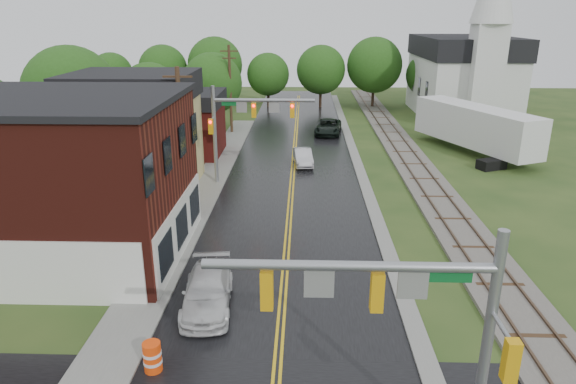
{
  "coord_description": "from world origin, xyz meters",
  "views": [
    {
      "loc": [
        0.87,
        -9.23,
        12.02
      ],
      "look_at": [
        0.09,
        15.14,
        3.5
      ],
      "focal_mm": 32.0,
      "sensor_mm": 36.0,
      "label": 1
    }
  ],
  "objects_px": {
    "tree_left_e": "(214,85)",
    "pickup_white": "(208,292)",
    "brick_building": "(39,178)",
    "construction_barrel": "(152,357)",
    "utility_pole_c": "(230,88)",
    "sedan_silver": "(303,157)",
    "traffic_signal_near": "(406,311)",
    "tree_left_b": "(73,96)",
    "traffic_signal_far": "(244,117)",
    "church": "(466,68)",
    "tree_left_c": "(151,96)",
    "suv_dark": "(328,127)",
    "utility_pole_b": "(182,136)",
    "semi_trailer": "(475,126)"
  },
  "relations": [
    {
      "from": "traffic_signal_near",
      "to": "sedan_silver",
      "type": "relative_size",
      "value": 1.83
    },
    {
      "from": "brick_building",
      "to": "utility_pole_c",
      "type": "bearing_deg",
      "value": 78.91
    },
    {
      "from": "utility_pole_c",
      "to": "construction_barrel",
      "type": "height_order",
      "value": "utility_pole_c"
    },
    {
      "from": "utility_pole_c",
      "to": "pickup_white",
      "type": "relative_size",
      "value": 1.81
    },
    {
      "from": "traffic_signal_far",
      "to": "utility_pole_c",
      "type": "bearing_deg",
      "value": 101.09
    },
    {
      "from": "brick_building",
      "to": "traffic_signal_near",
      "type": "relative_size",
      "value": 1.95
    },
    {
      "from": "tree_left_c",
      "to": "pickup_white",
      "type": "relative_size",
      "value": 1.54
    },
    {
      "from": "tree_left_b",
      "to": "tree_left_e",
      "type": "height_order",
      "value": "tree_left_b"
    },
    {
      "from": "traffic_signal_near",
      "to": "tree_left_c",
      "type": "relative_size",
      "value": 0.96
    },
    {
      "from": "traffic_signal_near",
      "to": "tree_left_b",
      "type": "height_order",
      "value": "tree_left_b"
    },
    {
      "from": "traffic_signal_near",
      "to": "utility_pole_c",
      "type": "relative_size",
      "value": 0.82
    },
    {
      "from": "traffic_signal_far",
      "to": "construction_barrel",
      "type": "distance_m",
      "value": 21.73
    },
    {
      "from": "brick_building",
      "to": "utility_pole_b",
      "type": "relative_size",
      "value": 1.59
    },
    {
      "from": "traffic_signal_far",
      "to": "construction_barrel",
      "type": "relative_size",
      "value": 6.43
    },
    {
      "from": "traffic_signal_far",
      "to": "utility_pole_c",
      "type": "height_order",
      "value": "utility_pole_c"
    },
    {
      "from": "tree_left_c",
      "to": "suv_dark",
      "type": "bearing_deg",
      "value": 12.41
    },
    {
      "from": "utility_pole_c",
      "to": "construction_barrel",
      "type": "xyz_separation_m",
      "value": [
        2.41,
        -38.26,
        -4.15
      ]
    },
    {
      "from": "tree_left_e",
      "to": "pickup_white",
      "type": "height_order",
      "value": "tree_left_e"
    },
    {
      "from": "tree_left_b",
      "to": "sedan_silver",
      "type": "distance_m",
      "value": 19.32
    },
    {
      "from": "church",
      "to": "pickup_white",
      "type": "height_order",
      "value": "church"
    },
    {
      "from": "traffic_signal_far",
      "to": "tree_left_b",
      "type": "relative_size",
      "value": 0.76
    },
    {
      "from": "church",
      "to": "tree_left_c",
      "type": "xyz_separation_m",
      "value": [
        -33.85,
        -13.84,
        -1.32
      ]
    },
    {
      "from": "church",
      "to": "tree_left_e",
      "type": "distance_m",
      "value": 29.91
    },
    {
      "from": "utility_pole_c",
      "to": "pickup_white",
      "type": "bearing_deg",
      "value": -83.96
    },
    {
      "from": "suv_dark",
      "to": "sedan_silver",
      "type": "relative_size",
      "value": 1.37
    },
    {
      "from": "suv_dark",
      "to": "utility_pole_b",
      "type": "bearing_deg",
      "value": -108.24
    },
    {
      "from": "utility_pole_b",
      "to": "tree_left_b",
      "type": "bearing_deg",
      "value": 138.14
    },
    {
      "from": "tree_left_c",
      "to": "traffic_signal_near",
      "type": "bearing_deg",
      "value": -65.44
    },
    {
      "from": "traffic_signal_far",
      "to": "semi_trailer",
      "type": "relative_size",
      "value": 0.54
    },
    {
      "from": "traffic_signal_near",
      "to": "suv_dark",
      "type": "xyz_separation_m",
      "value": [
        -0.1,
        41.69,
        -4.2
      ]
    },
    {
      "from": "tree_left_e",
      "to": "pickup_white",
      "type": "relative_size",
      "value": 1.64
    },
    {
      "from": "traffic_signal_near",
      "to": "tree_left_e",
      "type": "xyz_separation_m",
      "value": [
        -12.32,
        43.9,
        -0.16
      ]
    },
    {
      "from": "construction_barrel",
      "to": "tree_left_e",
      "type": "bearing_deg",
      "value": 96.33
    },
    {
      "from": "traffic_signal_near",
      "to": "traffic_signal_far",
      "type": "bearing_deg",
      "value": 105.52
    },
    {
      "from": "utility_pole_c",
      "to": "sedan_silver",
      "type": "xyz_separation_m",
      "value": [
        7.6,
        -11.92,
        -4.06
      ]
    },
    {
      "from": "tree_left_e",
      "to": "construction_barrel",
      "type": "xyz_separation_m",
      "value": [
        4.46,
        -40.16,
        -4.24
      ]
    },
    {
      "from": "traffic_signal_far",
      "to": "suv_dark",
      "type": "bearing_deg",
      "value": 67.71
    },
    {
      "from": "suv_dark",
      "to": "church",
      "type": "bearing_deg",
      "value": 38.04
    },
    {
      "from": "tree_left_e",
      "to": "semi_trailer",
      "type": "bearing_deg",
      "value": -20.76
    },
    {
      "from": "utility_pole_c",
      "to": "semi_trailer",
      "type": "distance_m",
      "value": 24.26
    },
    {
      "from": "utility_pole_b",
      "to": "tree_left_c",
      "type": "distance_m",
      "value": 19.24
    },
    {
      "from": "tree_left_e",
      "to": "tree_left_c",
      "type": "bearing_deg",
      "value": -129.81
    },
    {
      "from": "semi_trailer",
      "to": "tree_left_e",
      "type": "bearing_deg",
      "value": 159.24
    },
    {
      "from": "utility_pole_b",
      "to": "semi_trailer",
      "type": "bearing_deg",
      "value": 32.16
    },
    {
      "from": "pickup_white",
      "to": "semi_trailer",
      "type": "bearing_deg",
      "value": 48.76
    },
    {
      "from": "utility_pole_c",
      "to": "tree_left_b",
      "type": "distance_m",
      "value": 16.42
    },
    {
      "from": "semi_trailer",
      "to": "tree_left_b",
      "type": "bearing_deg",
      "value": -172.41
    },
    {
      "from": "sedan_silver",
      "to": "semi_trailer",
      "type": "distance_m",
      "value": 16.05
    },
    {
      "from": "brick_building",
      "to": "construction_barrel",
      "type": "height_order",
      "value": "brick_building"
    },
    {
      "from": "semi_trailer",
      "to": "utility_pole_b",
      "type": "bearing_deg",
      "value": -147.84
    }
  ]
}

